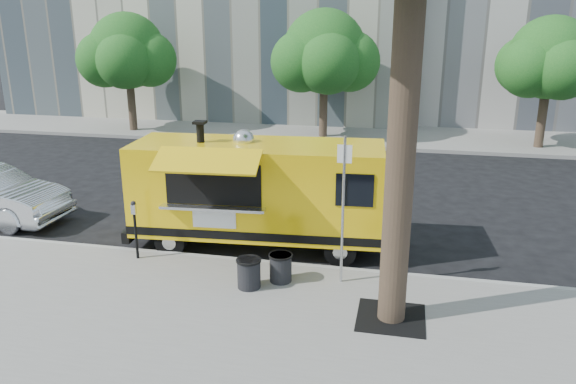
# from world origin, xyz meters

# --- Properties ---
(ground) EXTENTS (120.00, 120.00, 0.00)m
(ground) POSITION_xyz_m (0.00, 0.00, 0.00)
(ground) COLOR black
(ground) RESTS_ON ground
(sidewalk) EXTENTS (60.00, 6.00, 0.15)m
(sidewalk) POSITION_xyz_m (0.00, -4.00, 0.07)
(sidewalk) COLOR gray
(sidewalk) RESTS_ON ground
(curb) EXTENTS (60.00, 0.14, 0.16)m
(curb) POSITION_xyz_m (0.00, -0.93, 0.07)
(curb) COLOR #999993
(curb) RESTS_ON ground
(far_sidewalk) EXTENTS (60.00, 5.00, 0.15)m
(far_sidewalk) POSITION_xyz_m (0.00, 13.50, 0.07)
(far_sidewalk) COLOR gray
(far_sidewalk) RESTS_ON ground
(tree_well) EXTENTS (1.20, 1.20, 0.02)m
(tree_well) POSITION_xyz_m (2.60, -2.80, 0.15)
(tree_well) COLOR black
(tree_well) RESTS_ON sidewalk
(far_tree_a) EXTENTS (3.42, 3.42, 5.36)m
(far_tree_a) POSITION_xyz_m (-10.00, 12.30, 3.78)
(far_tree_a) COLOR #33261C
(far_tree_a) RESTS_ON far_sidewalk
(far_tree_b) EXTENTS (3.60, 3.60, 5.50)m
(far_tree_b) POSITION_xyz_m (-1.00, 12.70, 3.83)
(far_tree_b) COLOR #33261C
(far_tree_b) RESTS_ON far_sidewalk
(far_tree_c) EXTENTS (3.24, 3.24, 5.21)m
(far_tree_c) POSITION_xyz_m (8.00, 12.40, 3.72)
(far_tree_c) COLOR #33261C
(far_tree_c) RESTS_ON far_sidewalk
(sign_post) EXTENTS (0.28, 0.06, 3.00)m
(sign_post) POSITION_xyz_m (1.55, -1.55, 1.85)
(sign_post) COLOR silver
(sign_post) RESTS_ON sidewalk
(parking_meter) EXTENTS (0.11, 0.11, 1.33)m
(parking_meter) POSITION_xyz_m (-3.00, -1.35, 0.98)
(parking_meter) COLOR black
(parking_meter) RESTS_ON sidewalk
(food_truck) EXTENTS (6.19, 3.11, 2.98)m
(food_truck) POSITION_xyz_m (-0.66, 0.17, 1.40)
(food_truck) COLOR yellow
(food_truck) RESTS_ON ground
(trash_bin_left) EXTENTS (0.50, 0.50, 0.60)m
(trash_bin_left) POSITION_xyz_m (-0.20, -2.18, 0.47)
(trash_bin_left) COLOR black
(trash_bin_left) RESTS_ON sidewalk
(trash_bin_right) EXTENTS (0.48, 0.48, 0.58)m
(trash_bin_right) POSITION_xyz_m (0.35, -1.78, 0.46)
(trash_bin_right) COLOR black
(trash_bin_right) RESTS_ON sidewalk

